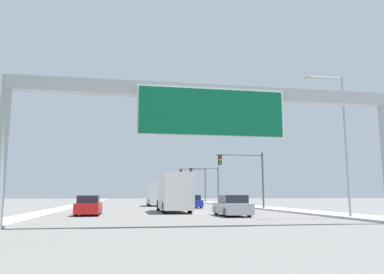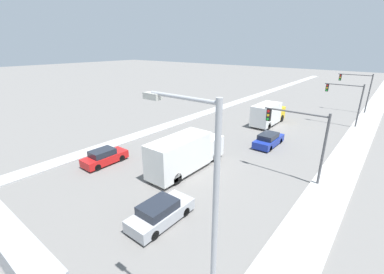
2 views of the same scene
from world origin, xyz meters
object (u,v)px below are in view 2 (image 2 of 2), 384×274
Objects in this scene: traffic_light_mid_block at (348,97)px; street_lamp_right at (206,224)px; traffic_light_near_intersection at (303,133)px; car_near_center at (269,140)px; car_mid_center at (160,213)px; truck_box_secondary at (268,114)px; car_far_left at (104,157)px; traffic_light_far_intersection at (359,86)px; truck_box_primary at (185,153)px.

street_lamp_right is at bearing -87.81° from traffic_light_mid_block.
car_near_center is at bearing 130.82° from traffic_light_near_intersection.
street_lamp_right reaches higher than car_mid_center.
car_far_left is at bearing -107.45° from truck_box_secondary.
traffic_light_far_intersection is (0.12, 30.00, 0.26)m from traffic_light_near_intersection.
truck_box_secondary is at bearing 114.15° from car_near_center.
truck_box_primary is at bearing -108.28° from car_near_center.
traffic_light_mid_block is at bearing 69.99° from car_near_center.
traffic_light_far_intersection is (8.66, 34.76, 2.72)m from truck_box_primary.
truck_box_primary is at bearing -109.28° from traffic_light_mid_block.
car_near_center is 17.87m from car_far_left.
car_mid_center is 7.60m from truck_box_primary.
traffic_light_far_intersection is (5.16, 41.44, 3.71)m from car_mid_center.
car_near_center is at bearing -65.85° from truck_box_secondary.
traffic_light_far_intersection is at bearing 89.77° from traffic_light_near_intersection.
truck_box_secondary is at bearing 108.90° from street_lamp_right.
truck_box_primary is 15.31m from street_lamp_right.
traffic_light_mid_block reaches higher than truck_box_primary.
truck_box_secondary reaches higher than car_far_left.
truck_box_secondary is 16.30m from traffic_light_near_intersection.
truck_box_secondary is at bearing 90.00° from truck_box_primary.
car_far_left is 0.45× the size of street_lamp_right.
traffic_light_near_intersection is 0.93× the size of traffic_light_far_intersection.
car_far_left is 19.07m from street_lamp_right.
traffic_light_near_intersection is at bearing 66.22° from car_mid_center.
street_lamp_right is (1.36, -35.63, 1.59)m from traffic_light_mid_block.
truck_box_primary is 35.93m from traffic_light_far_intersection.
car_mid_center is 0.78× the size of traffic_light_mid_block.
street_lamp_right is (6.52, -4.20, 4.96)m from car_mid_center.
truck_box_primary is 1.34× the size of traffic_light_far_intersection.
traffic_light_far_intersection reaches higher than traffic_light_mid_block.
car_mid_center is at bearing -82.05° from truck_box_secondary.
street_lamp_right is (6.52, -21.46, 4.97)m from car_near_center.
traffic_light_mid_block is at bearing -90.00° from traffic_light_far_intersection.
traffic_light_mid_block is at bearing 92.19° from street_lamp_right.
traffic_light_near_intersection is 20.00m from traffic_light_mid_block.
street_lamp_right is at bearing -73.10° from car_near_center.
car_near_center is 0.79× the size of traffic_light_near_intersection.
truck_box_secondary is 1.21× the size of traffic_light_mid_block.
car_mid_center reaches higher than car_near_center.
car_far_left is 23.35m from truck_box_secondary.
car_far_left is 8.06m from truck_box_primary.
car_far_left is 0.66× the size of traffic_light_far_intersection.
street_lamp_right is at bearing -47.32° from truck_box_primary.
car_near_center is 11.20m from truck_box_primary.
car_near_center is at bearing 54.01° from car_far_left.
traffic_light_near_intersection reaches higher than truck_box_secondary.
traffic_light_near_intersection is at bearing -90.23° from traffic_light_far_intersection.
truck_box_secondary is (-3.50, 7.81, 0.87)m from car_near_center.
traffic_light_mid_block reaches higher than truck_box_secondary.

